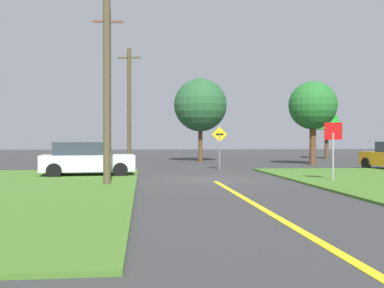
{
  "coord_description": "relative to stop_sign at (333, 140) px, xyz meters",
  "views": [
    {
      "loc": [
        -2.99,
        -19.95,
        1.75
      ],
      "look_at": [
        -0.37,
        4.71,
        1.5
      ],
      "focal_mm": 43.45,
      "sensor_mm": 36.0,
      "label": 1
    }
  ],
  "objects": [
    {
      "name": "utility_pole_near",
      "position": [
        -9.09,
        -0.56,
        2.44
      ],
      "size": [
        1.8,
        0.28,
        8.01
      ],
      "color": "brown",
      "rests_on": "ground"
    },
    {
      "name": "oak_tree_right",
      "position": [
        3.9,
        12.63,
        2.35
      ],
      "size": [
        3.32,
        3.32,
        5.75
      ],
      "color": "brown",
      "rests_on": "ground"
    },
    {
      "name": "ground_plane",
      "position": [
        -4.75,
        1.71,
        -1.7
      ],
      "size": [
        120.0,
        120.0,
        0.0
      ],
      "primitive_type": "plane",
      "color": "#363636"
    },
    {
      "name": "pine_tree_center",
      "position": [
        -3.19,
        18.36,
        2.76
      ],
      "size": [
        4.2,
        4.2,
        6.58
      ],
      "color": "brown",
      "rests_on": "ground"
    },
    {
      "name": "direction_sign",
      "position": [
        -3.33,
        8.22,
        -0.16
      ],
      "size": [
        0.9,
        0.1,
        2.49
      ],
      "color": "slate",
      "rests_on": "ground"
    },
    {
      "name": "oak_tree_left",
      "position": [
        8.88,
        22.39,
        2.51
      ],
      "size": [
        2.9,
        2.9,
        5.84
      ],
      "color": "brown",
      "rests_on": "ground"
    },
    {
      "name": "stop_sign",
      "position": [
        0.0,
        0.0,
        0.0
      ],
      "size": [
        0.69,
        0.2,
        2.44
      ],
      "rotation": [
        0.0,
        0.0,
        2.91
      ],
      "color": "#9EA0A8",
      "rests_on": "ground"
    },
    {
      "name": "lane_stripe_center",
      "position": [
        -4.75,
        -6.29,
        -1.7
      ],
      "size": [
        0.2,
        14.0,
        0.01
      ],
      "primitive_type": "cube",
      "color": "yellow",
      "rests_on": "ground"
    },
    {
      "name": "utility_pole_far",
      "position": [
        -8.83,
        19.46,
        2.92
      ],
      "size": [
        1.78,
        0.51,
        9.05
      ],
      "color": "#4C4524",
      "rests_on": "ground"
    },
    {
      "name": "parked_car_near_building",
      "position": [
        -10.41,
        4.03,
        -0.9
      ],
      "size": [
        4.46,
        2.43,
        1.62
      ],
      "rotation": [
        0.0,
        0.0,
        0.08
      ],
      "color": "silver",
      "rests_on": "ground"
    },
    {
      "name": "utility_pole_mid",
      "position": [
        -9.76,
        9.45,
        3.11
      ],
      "size": [
        1.8,
        0.33,
        9.43
      ],
      "color": "brown",
      "rests_on": "ground"
    }
  ]
}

